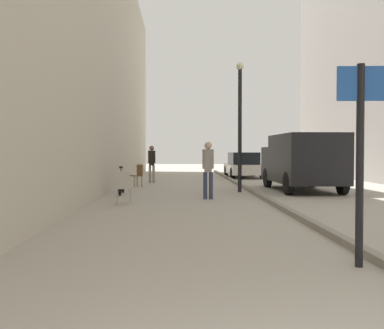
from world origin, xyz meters
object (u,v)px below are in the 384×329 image
(street_sign_post, at_px, (360,147))
(bicycle_leaning, at_px, (122,183))
(delivery_van, at_px, (302,160))
(pedestrian_mid_block, at_px, (152,161))
(cafe_chair_near_window, at_px, (138,174))
(parked_car, at_px, (243,165))
(cafe_chair_by_doorway, at_px, (123,185))
(pedestrian_main_foreground, at_px, (208,166))
(lamp_post, at_px, (240,118))

(street_sign_post, distance_m, bicycle_leaning, 10.81)
(delivery_van, height_order, street_sign_post, street_sign_post)
(bicycle_leaning, bearing_deg, pedestrian_mid_block, 81.27)
(pedestrian_mid_block, relative_size, bicycle_leaning, 1.00)
(street_sign_post, distance_m, cafe_chair_near_window, 13.85)
(parked_car, bearing_deg, delivery_van, -84.73)
(cafe_chair_by_doorway, bearing_deg, street_sign_post, -57.48)
(pedestrian_main_foreground, relative_size, delivery_van, 0.37)
(cafe_chair_near_window, bearing_deg, lamp_post, -159.47)
(pedestrian_mid_block, xyz_separation_m, cafe_chair_by_doorway, (-0.27, -8.73, -0.48))
(street_sign_post, height_order, bicycle_leaning, street_sign_post)
(pedestrian_mid_block, height_order, parked_car, pedestrian_mid_block)
(cafe_chair_by_doorway, bearing_deg, cafe_chair_near_window, 94.26)
(cafe_chair_near_window, xyz_separation_m, cafe_chair_by_doorway, (0.19, -6.44, 0.00))
(pedestrian_main_foreground, xyz_separation_m, pedestrian_mid_block, (-2.22, 7.30, -0.01))
(delivery_van, xyz_separation_m, street_sign_post, (-2.35, -11.02, 0.39))
(street_sign_post, bearing_deg, pedestrian_main_foreground, -76.40)
(pedestrian_main_foreground, xyz_separation_m, cafe_chair_near_window, (-2.68, 5.01, -0.49))
(parked_car, bearing_deg, cafe_chair_by_doorway, -112.66)
(bicycle_leaning, height_order, cafe_chair_near_window, bicycle_leaning)
(street_sign_post, bearing_deg, cafe_chair_near_window, -68.97)
(pedestrian_mid_block, bearing_deg, cafe_chair_by_doorway, -87.66)
(pedestrian_main_foreground, relative_size, street_sign_post, 0.69)
(pedestrian_main_foreground, distance_m, street_sign_post, 8.32)
(pedestrian_mid_block, xyz_separation_m, street_sign_post, (3.63, -15.48, 0.52))
(pedestrian_main_foreground, height_order, parked_car, pedestrian_main_foreground)
(cafe_chair_near_window, bearing_deg, street_sign_post, 160.53)
(delivery_van, bearing_deg, cafe_chair_by_doorway, -146.84)
(parked_car, height_order, cafe_chair_by_doorway, parked_car)
(street_sign_post, relative_size, cafe_chair_by_doorway, 2.77)
(parked_car, distance_m, cafe_chair_near_window, 8.71)
(pedestrian_main_foreground, bearing_deg, cafe_chair_near_window, 122.31)
(parked_car, distance_m, bicycle_leaning, 11.63)
(parked_car, bearing_deg, pedestrian_main_foreground, -104.23)
(delivery_van, bearing_deg, cafe_chair_near_window, 160.17)
(parked_car, relative_size, street_sign_post, 1.62)
(parked_car, relative_size, bicycle_leaning, 2.38)
(street_sign_post, bearing_deg, delivery_van, -98.23)
(pedestrian_mid_block, distance_m, cafe_chair_by_doorway, 8.75)
(pedestrian_mid_block, height_order, bicycle_leaning, pedestrian_mid_block)
(delivery_van, height_order, lamp_post, lamp_post)
(pedestrian_main_foreground, bearing_deg, delivery_van, 41.23)
(lamp_post, height_order, cafe_chair_by_doorway, lamp_post)
(lamp_post, bearing_deg, parked_car, 80.92)
(pedestrian_main_foreground, height_order, cafe_chair_by_doorway, pedestrian_main_foreground)
(pedestrian_mid_block, distance_m, cafe_chair_near_window, 2.38)
(bicycle_leaning, bearing_deg, parked_car, 58.75)
(pedestrian_mid_block, relative_size, cafe_chair_near_window, 1.89)
(bicycle_leaning, relative_size, cafe_chair_near_window, 1.88)
(pedestrian_main_foreground, distance_m, cafe_chair_near_window, 5.71)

